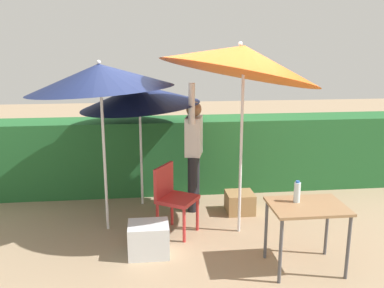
# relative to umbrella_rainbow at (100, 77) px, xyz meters

# --- Properties ---
(ground_plane) EXTENTS (24.00, 24.00, 0.00)m
(ground_plane) POSITION_rel_umbrella_rainbow_xyz_m (1.14, -0.17, -2.00)
(ground_plane) COLOR #9E8466
(hedge_row) EXTENTS (8.00, 0.70, 1.20)m
(hedge_row) POSITION_rel_umbrella_rainbow_xyz_m (1.14, 1.45, -1.40)
(hedge_row) COLOR #23602D
(hedge_row) RESTS_ON ground_plane
(umbrella_rainbow) EXTENTS (1.82, 1.81, 2.24)m
(umbrella_rainbow) POSITION_rel_umbrella_rainbow_xyz_m (0.00, 0.00, 0.00)
(umbrella_rainbow) COLOR silver
(umbrella_rainbow) RESTS_ON ground_plane
(umbrella_orange) EXTENTS (2.02, 1.98, 2.66)m
(umbrella_orange) POSITION_rel_umbrella_rainbow_xyz_m (1.70, -0.23, 0.21)
(umbrella_orange) COLOR silver
(umbrella_orange) RESTS_ON ground_plane
(umbrella_yellow) EXTENTS (1.75, 1.74, 1.89)m
(umbrella_yellow) POSITION_rel_umbrella_rainbow_xyz_m (0.46, 0.83, -0.34)
(umbrella_yellow) COLOR silver
(umbrella_yellow) RESTS_ON ground_plane
(person_vendor) EXTENTS (0.30, 0.56, 1.88)m
(person_vendor) POSITION_rel_umbrella_rainbow_xyz_m (1.22, 0.61, -1.07)
(person_vendor) COLOR black
(person_vendor) RESTS_ON ground_plane
(chair_plastic) EXTENTS (0.61, 0.61, 0.89)m
(chair_plastic) POSITION_rel_umbrella_rainbow_xyz_m (0.86, -0.18, -1.49)
(chair_plastic) COLOR #B72D2D
(chair_plastic) RESTS_ON ground_plane
(cooler_box) EXTENTS (0.47, 0.38, 0.38)m
(cooler_box) POSITION_rel_umbrella_rainbow_xyz_m (0.54, -0.74, -1.81)
(cooler_box) COLOR silver
(cooler_box) RESTS_ON ground_plane
(crate_cardboard) EXTENTS (0.39, 0.38, 0.30)m
(crate_cardboard) POSITION_rel_umbrella_rainbow_xyz_m (1.87, 0.35, -1.85)
(crate_cardboard) COLOR #9E7A4C
(crate_cardboard) RESTS_ON ground_plane
(folding_table) EXTENTS (0.80, 0.60, 0.74)m
(folding_table) POSITION_rel_umbrella_rainbow_xyz_m (2.23, -1.23, -1.36)
(folding_table) COLOR #4C4C51
(folding_table) RESTS_ON ground_plane
(bottle_water) EXTENTS (0.07, 0.07, 0.24)m
(bottle_water) POSITION_rel_umbrella_rainbow_xyz_m (2.14, -1.14, -1.15)
(bottle_water) COLOR silver
(bottle_water) RESTS_ON folding_table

